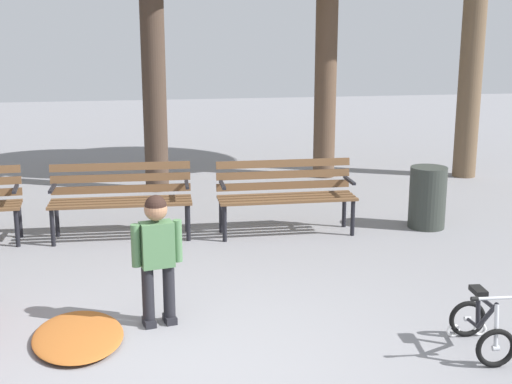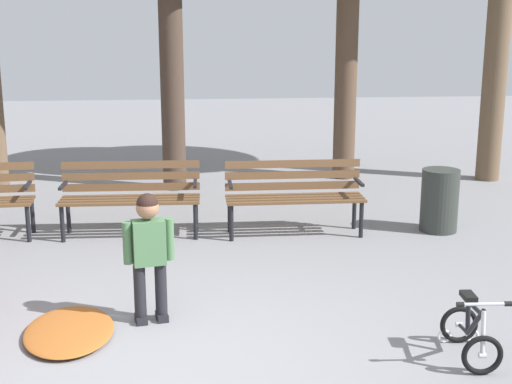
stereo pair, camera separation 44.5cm
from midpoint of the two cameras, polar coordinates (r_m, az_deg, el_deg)
ground at (r=5.28m, az=-8.75°, el=-14.19°), size 36.00×36.00×0.00m
park_bench_left at (r=8.32m, az=-12.29°, el=-0.18°), size 1.61×0.50×0.85m
park_bench_right at (r=8.31m, az=0.85°, el=0.12°), size 1.60×0.47×0.85m
child_standing at (r=5.84m, az=-10.12°, el=-4.56°), size 0.41×0.21×1.10m
kids_bicycle at (r=5.65m, az=15.45°, el=-10.38°), size 0.39×0.58×0.54m
leaf_pile at (r=5.91m, az=-16.24°, el=-11.07°), size 0.78×1.06×0.07m
trash_bin at (r=8.74m, az=12.19°, el=-0.44°), size 0.44×0.44×0.75m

